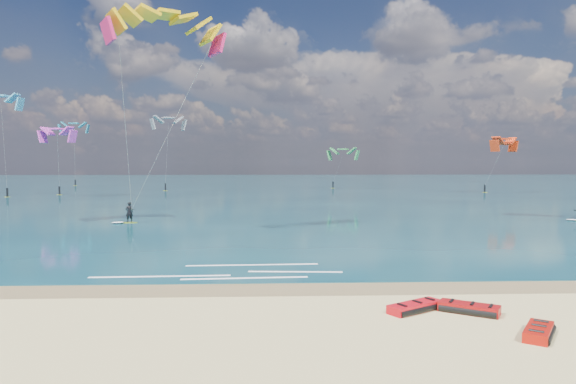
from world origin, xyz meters
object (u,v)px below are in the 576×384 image
object	(u,v)px
packed_kite_mid	(469,313)
kitesurfer_main	(146,117)
packed_kite_right	(539,337)
packed_kite_left	(415,311)

from	to	relation	value
packed_kite_mid	kitesurfer_main	size ratio (longest dim) A/B	0.13
kitesurfer_main	packed_kite_mid	bearing A→B (deg)	-51.47
packed_kite_mid	packed_kite_right	size ratio (longest dim) A/B	1.16
packed_kite_left	packed_kite_right	world-z (taller)	packed_kite_right
packed_kite_right	kitesurfer_main	world-z (taller)	kitesurfer_main
packed_kite_mid	packed_kite_right	world-z (taller)	packed_kite_mid
packed_kite_left	packed_kite_mid	bearing A→B (deg)	-40.57
packed_kite_left	packed_kite_right	xyz separation A→B (m)	(3.07, -2.91, 0.00)
kitesurfer_main	packed_kite_right	bearing A→B (deg)	-52.45
packed_kite_left	packed_kite_mid	distance (m)	1.92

